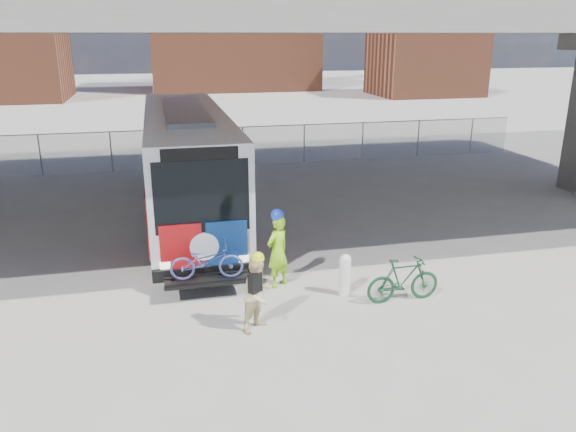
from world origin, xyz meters
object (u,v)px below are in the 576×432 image
object	(u,v)px
cyclist_hivis	(278,250)
bus	(187,155)
bollard	(345,273)
bike_parked	(403,280)
cyclist_tan	(258,293)

from	to	relation	value
cyclist_hivis	bus	bearing A→B (deg)	-107.79
bus	bollard	xyz separation A→B (m)	(3.21, -7.17, -1.55)
bollard	bike_parked	xyz separation A→B (m)	(1.20, -0.65, -0.02)
cyclist_tan	bus	bearing A→B (deg)	58.64
cyclist_hivis	cyclist_tan	bearing A→B (deg)	33.91
bollard	cyclist_hivis	size ratio (longest dim) A/B	0.52
bollard	bike_parked	distance (m)	1.37
bus	cyclist_hivis	bearing A→B (deg)	-74.54
cyclist_hivis	cyclist_tan	xyz separation A→B (m)	(-0.84, -2.00, -0.14)
bus	bollard	bearing A→B (deg)	-65.89
bus	cyclist_hivis	xyz separation A→B (m)	(1.75, -6.33, -1.14)
bus	cyclist_hivis	world-z (taller)	bus
cyclist_hivis	bike_parked	xyz separation A→B (m)	(2.66, -1.49, -0.43)
bike_parked	cyclist_hivis	bearing A→B (deg)	59.48
bus	cyclist_tan	xyz separation A→B (m)	(0.91, -8.32, -1.28)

